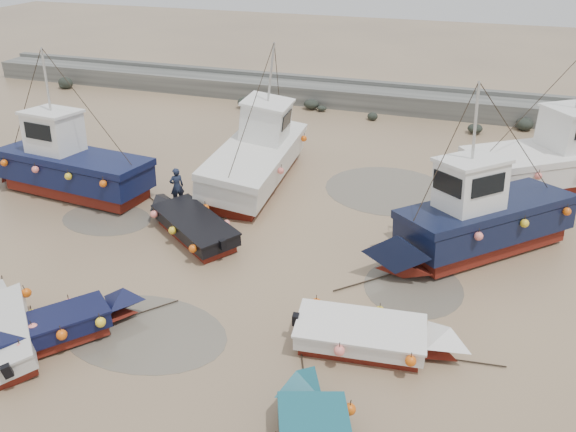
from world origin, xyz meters
name	(u,v)px	position (x,y,z in m)	size (l,w,h in m)	color
ground	(283,309)	(0.00, 0.00, 0.00)	(120.00, 120.00, 0.00)	#9F815D
seawall	(395,101)	(0.05, 21.99, 0.63)	(60.00, 4.92, 1.50)	slate
puddle_a	(143,332)	(-3.61, -2.36, 0.00)	(5.25, 5.25, 0.01)	#5E564A
puddle_b	(413,287)	(3.73, 2.50, 0.00)	(3.28, 3.28, 0.01)	#5E564A
puddle_c	(107,219)	(-8.82, 3.41, 0.00)	(3.79, 3.79, 0.01)	#5E564A
puddle_d	(388,190)	(1.67, 9.85, 0.00)	(5.72, 5.72, 0.01)	#5E564A
dinghy_0	(7,325)	(-7.07, -3.89, 0.55)	(4.75, 4.58, 1.43)	maroon
dinghy_1	(61,324)	(-5.61, -3.37, 0.55)	(4.21, 4.74, 1.43)	maroon
dinghy_4	(191,222)	(-4.95, 3.40, 0.54)	(5.74, 4.41, 1.43)	maroon
dinghy_5	(373,334)	(3.00, -0.97, 0.55)	(5.93, 2.26, 1.43)	maroon
cabin_boat_0	(62,164)	(-12.03, 5.12, 1.34)	(10.09, 3.34, 6.22)	maroon
cabin_boat_1	(257,152)	(-4.45, 9.27, 1.30)	(3.36, 11.29, 6.22)	maroon
cabin_boat_2	(475,220)	(5.41, 5.36, 1.35)	(7.82, 7.62, 6.22)	maroon
cabin_boat_3	(558,159)	(8.75, 12.65, 1.33)	(9.32, 7.23, 6.22)	maroon
person	(179,204)	(-6.67, 5.56, 0.00)	(0.61, 0.40, 1.66)	#1B2338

